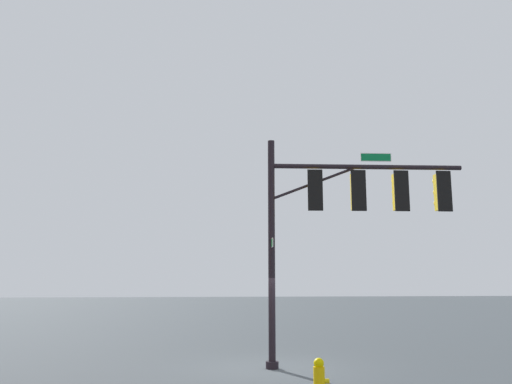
% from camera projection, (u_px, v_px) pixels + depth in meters
% --- Properties ---
extents(ground_plane, '(120.00, 120.00, 0.00)m').
position_uv_depth(ground_plane, '(272.00, 369.00, 14.38)').
color(ground_plane, '#3F454A').
extents(signal_pole_assembly, '(5.93, 0.95, 6.56)m').
position_uv_depth(signal_pole_assembly, '(351.00, 205.00, 15.30)').
color(signal_pole_assembly, black).
rests_on(signal_pole_assembly, ground_plane).
extents(fire_hydrant, '(0.33, 0.24, 0.83)m').
position_uv_depth(fire_hydrant, '(319.00, 379.00, 10.80)').
color(fire_hydrant, '#EBBC07').
rests_on(fire_hydrant, ground_plane).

